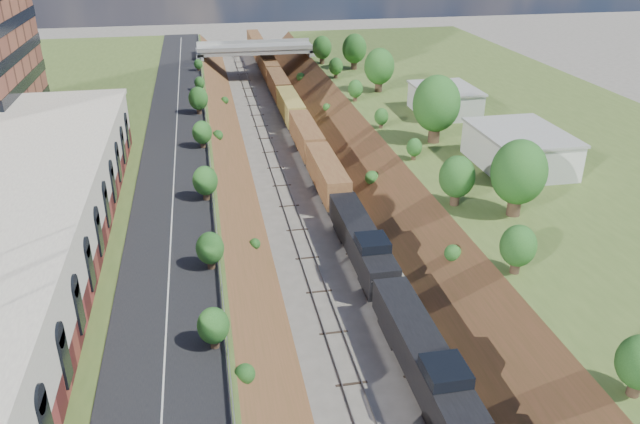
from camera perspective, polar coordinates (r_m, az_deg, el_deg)
platform_left at (r=78.60m, az=-25.76°, el=1.35°), size 44.00×180.00×5.00m
platform_right at (r=87.88m, az=20.49°, el=4.70°), size 44.00×180.00×5.00m
embankment_left at (r=76.64m, az=-9.42°, el=1.03°), size 10.00×180.00×10.00m
embankment_right at (r=79.93m, az=6.51°, el=2.26°), size 10.00×180.00×10.00m
rail_left_track at (r=77.14m, az=-3.19°, el=1.59°), size 1.58×180.00×0.18m
rail_right_track at (r=77.93m, az=0.59°, el=1.88°), size 1.58×180.00×0.18m
road at (r=74.82m, az=-13.14°, el=4.27°), size 8.00×180.00×0.10m
guardrail at (r=74.37m, az=-10.03°, el=4.84°), size 0.10×171.00×0.70m
commercial_building at (r=55.54m, az=-26.86°, el=-1.64°), size 14.30×62.30×7.00m
overpass at (r=135.10m, az=-5.90°, el=14.06°), size 24.50×8.30×7.40m
white_building_near at (r=75.29m, az=17.74°, el=5.43°), size 9.00×12.00×4.00m
white_building_far at (r=94.11m, az=11.32°, el=9.89°), size 8.00×10.00×3.60m
tree_right_large at (r=61.64m, az=17.72°, el=3.44°), size 5.25×5.25×7.61m
tree_left_crest at (r=38.52m, az=-8.87°, el=-13.79°), size 2.45×2.45×3.55m
freight_train at (r=97.35m, az=-1.98°, el=8.25°), size 2.87×162.19×4.55m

